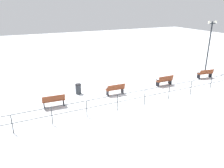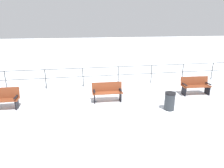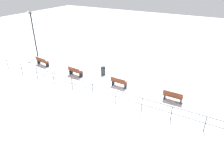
{
  "view_description": "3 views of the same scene",
  "coord_description": "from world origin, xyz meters",
  "px_view_note": "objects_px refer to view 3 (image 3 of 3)",
  "views": [
    {
      "loc": [
        -14.25,
        6.98,
        6.7
      ],
      "look_at": [
        -0.24,
        0.35,
        1.0
      ],
      "focal_mm": 35.21,
      "sensor_mm": 36.0,
      "label": 1
    },
    {
      "loc": [
        8.67,
        -1.35,
        3.71
      ],
      "look_at": [
        -0.15,
        0.24,
        0.85
      ],
      "focal_mm": 31.39,
      "sensor_mm": 36.0,
      "label": 2
    },
    {
      "loc": [
        -14.31,
        -7.49,
        8.81
      ],
      "look_at": [
        -1.06,
        0.14,
        0.69
      ],
      "focal_mm": 33.19,
      "sensor_mm": 36.0,
      "label": 3
    }
  ],
  "objects_px": {
    "bench_third": "(119,82)",
    "bench_fourth": "(75,71)",
    "bench_fifth": "(42,61)",
    "lamppost_middle": "(33,28)",
    "bench_second": "(173,96)",
    "trash_bin": "(103,71)"
  },
  "relations": [
    {
      "from": "bench_third",
      "to": "bench_fifth",
      "type": "xyz_separation_m",
      "value": [
        0.12,
        9.49,
        0.03
      ]
    },
    {
      "from": "bench_fifth",
      "to": "bench_third",
      "type": "bearing_deg",
      "value": -84.18
    },
    {
      "from": "lamppost_middle",
      "to": "trash_bin",
      "type": "height_order",
      "value": "lamppost_middle"
    },
    {
      "from": "bench_second",
      "to": "bench_fifth",
      "type": "distance_m",
      "value": 14.24
    },
    {
      "from": "bench_third",
      "to": "bench_fifth",
      "type": "height_order",
      "value": "bench_fifth"
    },
    {
      "from": "bench_third",
      "to": "trash_bin",
      "type": "relative_size",
      "value": 1.86
    },
    {
      "from": "bench_third",
      "to": "lamppost_middle",
      "type": "xyz_separation_m",
      "value": [
        1.91,
        12.2,
        2.93
      ]
    },
    {
      "from": "bench_third",
      "to": "bench_fourth",
      "type": "relative_size",
      "value": 0.96
    },
    {
      "from": "bench_third",
      "to": "lamppost_middle",
      "type": "bearing_deg",
      "value": 83.04
    },
    {
      "from": "bench_second",
      "to": "bench_fifth",
      "type": "xyz_separation_m",
      "value": [
        0.09,
        14.24,
        0.04
      ]
    },
    {
      "from": "bench_fifth",
      "to": "lamppost_middle",
      "type": "height_order",
      "value": "lamppost_middle"
    },
    {
      "from": "bench_fourth",
      "to": "trash_bin",
      "type": "height_order",
      "value": "bench_fourth"
    },
    {
      "from": "bench_fourth",
      "to": "bench_fifth",
      "type": "height_order",
      "value": "bench_fifth"
    },
    {
      "from": "trash_bin",
      "to": "lamppost_middle",
      "type": "bearing_deg",
      "value": 87.28
    },
    {
      "from": "bench_second",
      "to": "bench_fourth",
      "type": "xyz_separation_m",
      "value": [
        -0.15,
        9.49,
        0.02
      ]
    },
    {
      "from": "bench_second",
      "to": "bench_third",
      "type": "height_order",
      "value": "bench_second"
    },
    {
      "from": "bench_second",
      "to": "trash_bin",
      "type": "xyz_separation_m",
      "value": [
        1.42,
        7.27,
        -0.06
      ]
    },
    {
      "from": "bench_second",
      "to": "lamppost_middle",
      "type": "distance_m",
      "value": 17.3
    },
    {
      "from": "bench_fourth",
      "to": "trash_bin",
      "type": "bearing_deg",
      "value": -50.99
    },
    {
      "from": "bench_fifth",
      "to": "lamppost_middle",
      "type": "bearing_deg",
      "value": 63.11
    },
    {
      "from": "bench_second",
      "to": "bench_fourth",
      "type": "height_order",
      "value": "bench_fourth"
    },
    {
      "from": "bench_fifth",
      "to": "trash_bin",
      "type": "distance_m",
      "value": 7.09
    }
  ]
}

